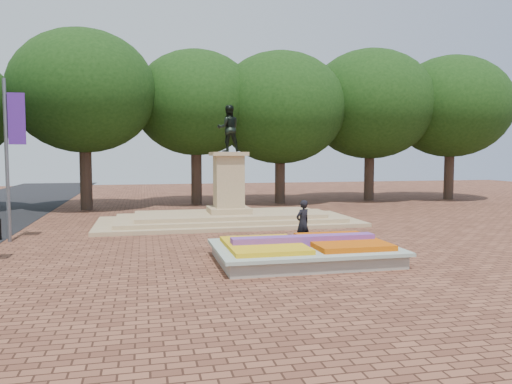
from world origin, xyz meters
TOP-DOWN VIEW (x-y plane):
  - ground at (0.00, 0.00)m, footprint 90.00×90.00m
  - flower_bed at (1.03, -2.00)m, footprint 6.30×4.30m
  - monument at (0.00, 8.00)m, footprint 14.00×6.00m
  - tree_row_back at (2.33, 18.00)m, footprint 44.80×8.80m
  - pedestrian at (1.91, 0.90)m, footprint 0.82×0.72m

SIDE VIEW (x-z plane):
  - ground at x=0.00m, z-range 0.00..0.00m
  - flower_bed at x=1.03m, z-range -0.08..0.83m
  - monument at x=0.00m, z-range -2.32..4.09m
  - pedestrian at x=1.91m, z-range 0.00..1.89m
  - tree_row_back at x=2.33m, z-range 1.46..11.89m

